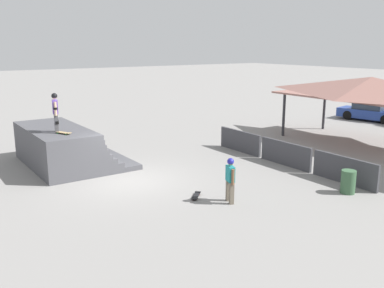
# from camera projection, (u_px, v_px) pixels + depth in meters

# --- Properties ---
(ground_plane) EXTENTS (160.00, 160.00, 0.00)m
(ground_plane) POSITION_uv_depth(u_px,v_px,m) (128.00, 181.00, 16.84)
(ground_plane) COLOR gray
(quarter_pipe_ramp) EXTENTS (5.30, 3.98, 1.71)m
(quarter_pipe_ramp) POSITION_uv_depth(u_px,v_px,m) (63.00, 148.00, 18.92)
(quarter_pipe_ramp) COLOR #4C4C51
(quarter_pipe_ramp) RESTS_ON ground
(skater_on_deck) EXTENTS (0.70, 0.33, 1.62)m
(skater_on_deck) POSITION_uv_depth(u_px,v_px,m) (55.00, 110.00, 17.41)
(skater_on_deck) COLOR #4C4C51
(skater_on_deck) RESTS_ON quarter_pipe_ramp
(skateboard_on_deck) EXTENTS (0.80, 0.49, 0.09)m
(skateboard_on_deck) POSITION_uv_depth(u_px,v_px,m) (64.00, 133.00, 17.26)
(skateboard_on_deck) COLOR green
(skateboard_on_deck) RESTS_ON quarter_pipe_ramp
(bystander_walking) EXTENTS (0.60, 0.33, 1.56)m
(bystander_walking) POSITION_uv_depth(u_px,v_px,m) (230.00, 177.00, 14.34)
(bystander_walking) COLOR #6B6051
(bystander_walking) RESTS_ON ground
(skateboard_on_ground) EXTENTS (0.70, 0.72, 0.09)m
(skateboard_on_ground) POSITION_uv_depth(u_px,v_px,m) (196.00, 195.00, 15.04)
(skateboard_on_ground) COLOR red
(skateboard_on_ground) RESTS_ON ground
(barrier_fence) EXTENTS (9.02, 0.12, 1.05)m
(barrier_fence) POSITION_uv_depth(u_px,v_px,m) (285.00, 154.00, 18.91)
(barrier_fence) COLOR #3D3D42
(barrier_fence) RESTS_ON ground
(pavilion_shelter) EXTENTS (10.07, 4.25, 3.62)m
(pavilion_shelter) POSITION_uv_depth(u_px,v_px,m) (371.00, 88.00, 22.10)
(pavilion_shelter) COLOR #2D2D33
(pavilion_shelter) RESTS_ON ground
(trash_bin) EXTENTS (0.52, 0.52, 0.85)m
(trash_bin) POSITION_uv_depth(u_px,v_px,m) (348.00, 182.00, 15.35)
(trash_bin) COLOR #385B3D
(trash_bin) RESTS_ON ground
(parked_car_blue) EXTENTS (4.58, 2.39, 1.27)m
(parked_car_blue) POSITION_uv_depth(u_px,v_px,m) (370.00, 112.00, 30.07)
(parked_car_blue) COLOR navy
(parked_car_blue) RESTS_ON ground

